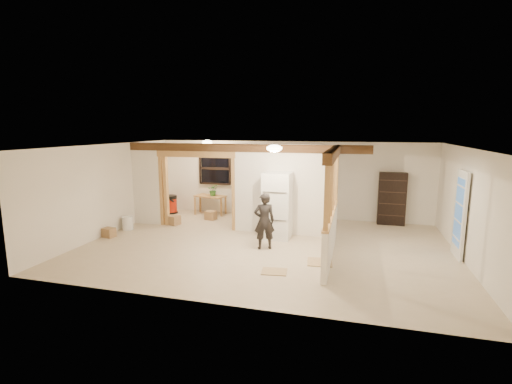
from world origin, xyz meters
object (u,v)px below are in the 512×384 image
(refrigerator, at_px, (277,205))
(work_table, at_px, (210,205))
(shop_vac, at_px, (171,204))
(woman, at_px, (264,221))
(bookshelf, at_px, (392,199))

(refrigerator, distance_m, work_table, 3.53)
(shop_vac, bearing_deg, refrigerator, -23.91)
(work_table, relative_size, shop_vac, 1.62)
(shop_vac, bearing_deg, woman, -35.03)
(work_table, xyz_separation_m, shop_vac, (-1.38, -0.25, -0.01))
(refrigerator, bearing_deg, bookshelf, 36.27)
(woman, bearing_deg, shop_vac, -58.09)
(woman, height_order, work_table, woman)
(woman, distance_m, shop_vac, 4.97)
(shop_vac, bearing_deg, bookshelf, 3.28)
(work_table, xyz_separation_m, bookshelf, (5.86, 0.17, 0.48))
(refrigerator, distance_m, bookshelf, 3.82)
(work_table, distance_m, shop_vac, 1.40)
(refrigerator, height_order, bookshelf, refrigerator)
(woman, distance_m, work_table, 4.10)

